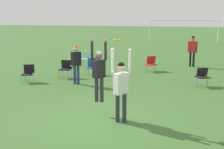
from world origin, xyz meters
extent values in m
plane|color=#3D662D|center=(0.00, 0.00, 0.00)|extent=(120.00, 120.00, 0.00)
cylinder|color=#2D2D38|center=(-0.26, 0.28, 0.81)|extent=(0.12, 0.12, 0.77)
cylinder|color=#2D2D38|center=(-0.09, 0.28, 0.81)|extent=(0.12, 0.12, 0.77)
cube|color=black|center=(-0.18, 0.28, 1.47)|extent=(0.36, 0.42, 0.55)
sphere|color=brown|center=(-0.18, 0.28, 1.87)|extent=(0.21, 0.21, 0.21)
sphere|color=#B7B2AD|center=(-0.18, 0.28, 1.93)|extent=(0.18, 0.18, 0.18)
cylinder|color=black|center=(-0.39, 0.28, 2.03)|extent=(0.08, 0.08, 0.58)
sphere|color=brown|center=(-0.39, 0.28, 2.32)|extent=(0.10, 0.10, 0.10)
cylinder|color=black|center=(0.03, 0.28, 2.03)|extent=(0.08, 0.08, 0.58)
sphere|color=brown|center=(0.03, 0.28, 2.32)|extent=(0.10, 0.10, 0.10)
cylinder|color=#2D2D38|center=(0.51, -0.20, 0.43)|extent=(0.12, 0.12, 0.86)
cylinder|color=#2D2D38|center=(0.72, -0.20, 0.43)|extent=(0.12, 0.12, 0.86)
cube|color=white|center=(0.62, -0.20, 1.17)|extent=(0.41, 0.49, 0.61)
sphere|color=beige|center=(0.62, -0.20, 1.62)|extent=(0.23, 0.23, 0.23)
sphere|color=black|center=(0.62, -0.20, 1.68)|extent=(0.20, 0.20, 0.20)
cylinder|color=white|center=(0.36, -0.20, 1.80)|extent=(0.08, 0.08, 0.65)
sphere|color=beige|center=(0.36, -0.20, 2.12)|extent=(0.10, 0.10, 0.10)
cylinder|color=white|center=(0.87, -0.20, 1.80)|extent=(0.08, 0.08, 0.65)
sphere|color=beige|center=(0.87, -0.20, 2.12)|extent=(0.10, 0.10, 0.10)
cylinder|color=yellow|center=(0.45, 0.02, 2.38)|extent=(0.25, 0.25, 0.08)
cylinder|color=gray|center=(-2.49, 6.06, 0.19)|extent=(0.02, 0.02, 0.38)
cylinder|color=gray|center=(-2.10, 6.06, 0.19)|extent=(0.02, 0.02, 0.38)
cylinder|color=gray|center=(-2.49, 6.45, 0.19)|extent=(0.02, 0.02, 0.38)
cylinder|color=gray|center=(-2.10, 6.45, 0.19)|extent=(0.02, 0.02, 0.38)
cube|color=#235193|center=(-2.30, 6.25, 0.37)|extent=(0.62, 0.62, 0.04)
cube|color=#235193|center=(-2.30, 6.46, 0.62)|extent=(0.46, 0.32, 0.47)
cylinder|color=gray|center=(-4.82, 3.72, 0.19)|extent=(0.02, 0.02, 0.39)
cylinder|color=gray|center=(-4.42, 3.72, 0.19)|extent=(0.02, 0.02, 0.39)
cylinder|color=gray|center=(-4.82, 4.12, 0.19)|extent=(0.02, 0.02, 0.39)
cylinder|color=gray|center=(-4.42, 4.12, 0.19)|extent=(0.02, 0.02, 0.39)
cube|color=black|center=(-4.62, 3.92, 0.37)|extent=(0.63, 0.63, 0.04)
cube|color=black|center=(-4.62, 4.14, 0.60)|extent=(0.47, 0.31, 0.42)
cylinder|color=gray|center=(-3.57, 8.44, 0.22)|extent=(0.02, 0.02, 0.45)
cylinder|color=gray|center=(-3.17, 8.44, 0.22)|extent=(0.02, 0.02, 0.45)
cylinder|color=gray|center=(-3.57, 8.85, 0.22)|extent=(0.02, 0.02, 0.45)
cylinder|color=gray|center=(-3.17, 8.85, 0.22)|extent=(0.02, 0.02, 0.45)
cube|color=#8CC6C1|center=(-3.37, 8.64, 0.43)|extent=(0.49, 0.49, 0.04)
cube|color=#8CC6C1|center=(-3.37, 8.86, 0.63)|extent=(0.48, 0.11, 0.37)
cylinder|color=gray|center=(-3.53, 5.01, 0.22)|extent=(0.02, 0.02, 0.44)
cylinder|color=gray|center=(-3.07, 5.01, 0.22)|extent=(0.02, 0.02, 0.44)
cylinder|color=gray|center=(-3.53, 5.48, 0.22)|extent=(0.02, 0.02, 0.44)
cylinder|color=gray|center=(-3.07, 5.48, 0.22)|extent=(0.02, 0.02, 0.44)
cube|color=black|center=(-3.30, 5.25, 0.42)|extent=(0.60, 0.60, 0.04)
cube|color=black|center=(-3.30, 5.50, 0.65)|extent=(0.56, 0.16, 0.41)
cylinder|color=gray|center=(2.90, 4.72, 0.22)|extent=(0.02, 0.02, 0.43)
cylinder|color=gray|center=(3.34, 4.72, 0.22)|extent=(0.02, 0.02, 0.43)
cylinder|color=gray|center=(2.90, 5.16, 0.22)|extent=(0.02, 0.02, 0.43)
cylinder|color=gray|center=(3.34, 5.16, 0.22)|extent=(0.02, 0.02, 0.43)
cube|color=black|center=(3.12, 4.94, 0.41)|extent=(0.69, 0.69, 0.04)
cube|color=black|center=(3.12, 5.18, 0.61)|extent=(0.50, 0.32, 0.36)
cylinder|color=gray|center=(0.34, 7.66, 0.20)|extent=(0.02, 0.02, 0.40)
cylinder|color=gray|center=(0.78, 7.66, 0.20)|extent=(0.02, 0.02, 0.40)
cylinder|color=gray|center=(0.34, 8.10, 0.20)|extent=(0.02, 0.02, 0.40)
cylinder|color=gray|center=(0.78, 8.10, 0.20)|extent=(0.02, 0.02, 0.40)
cube|color=#B21E23|center=(0.56, 7.88, 0.38)|extent=(0.74, 0.74, 0.04)
cube|color=#B21E23|center=(0.56, 8.12, 0.61)|extent=(0.49, 0.40, 0.41)
cylinder|color=black|center=(2.66, 10.03, 0.43)|extent=(0.12, 0.12, 0.87)
cylinder|color=black|center=(2.84, 10.03, 0.43)|extent=(0.12, 0.12, 0.87)
cube|color=red|center=(2.75, 10.03, 1.18)|extent=(0.46, 0.30, 0.62)
sphere|color=#9E704C|center=(2.75, 10.03, 1.63)|extent=(0.24, 0.24, 0.24)
sphere|color=black|center=(2.75, 10.03, 1.70)|extent=(0.20, 0.20, 0.20)
cylinder|color=red|center=(2.52, 10.03, 1.16)|extent=(0.08, 0.08, 0.65)
sphere|color=#9E704C|center=(2.52, 10.03, 0.83)|extent=(0.10, 0.10, 0.10)
cylinder|color=red|center=(2.98, 10.03, 1.16)|extent=(0.08, 0.08, 0.65)
sphere|color=#9E704C|center=(2.98, 10.03, 0.83)|extent=(0.10, 0.10, 0.10)
cylinder|color=navy|center=(-2.41, 4.17, 0.42)|extent=(0.12, 0.12, 0.84)
cylinder|color=navy|center=(-2.25, 4.17, 0.42)|extent=(0.12, 0.12, 0.84)
cube|color=black|center=(-2.33, 4.17, 1.14)|extent=(0.42, 0.36, 0.60)
sphere|color=beige|center=(-2.33, 4.17, 1.58)|extent=(0.23, 0.23, 0.23)
sphere|color=orange|center=(-2.33, 4.17, 1.64)|extent=(0.19, 0.19, 0.19)
cylinder|color=black|center=(-2.54, 4.17, 1.12)|extent=(0.08, 0.08, 0.63)
sphere|color=beige|center=(-2.54, 4.17, 0.81)|extent=(0.10, 0.10, 0.10)
cylinder|color=black|center=(-2.13, 4.17, 1.12)|extent=(0.08, 0.08, 0.63)
sphere|color=beige|center=(-2.13, 4.17, 0.81)|extent=(0.10, 0.10, 0.10)
cylinder|color=white|center=(-1.50, 24.83, 1.15)|extent=(0.10, 0.10, 2.30)
cylinder|color=white|center=(5.50, 24.83, 1.15)|extent=(0.10, 0.10, 2.30)
cylinder|color=white|center=(2.00, 24.83, 2.30)|extent=(7.00, 0.10, 0.10)
camera|label=1|loc=(2.38, -8.72, 3.19)|focal=50.00mm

